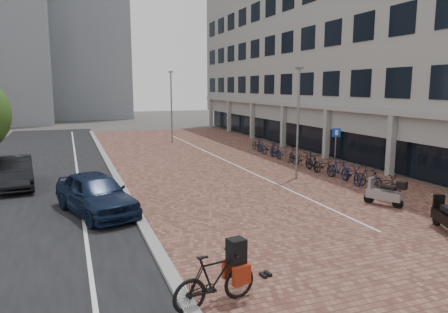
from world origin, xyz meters
TOP-DOWN VIEW (x-y plane):
  - ground at (0.00, 0.00)m, footprint 140.00×140.00m
  - plaza_brick at (2.00, 12.00)m, footprint 14.50×42.00m
  - street_asphalt at (-9.00, 12.00)m, footprint 8.00×50.00m
  - curb at (-5.10, 12.00)m, footprint 0.35×42.00m
  - lane_line at (-7.00, 12.00)m, footprint 0.12×44.00m
  - parking_line at (2.20, 12.00)m, footprint 0.10×30.00m
  - office_building at (12.97, 16.00)m, footprint 8.40×40.00m
  - bg_towers at (-14.34, 48.94)m, footprint 33.00×23.00m
  - car_navy at (-6.50, 2.52)m, footprint 3.26×5.05m
  - car_dark at (-9.87, 8.31)m, footprint 2.03×4.67m
  - hero_bike at (-4.50, -5.49)m, footprint 2.13×0.95m
  - shoes at (-2.82, -4.61)m, footprint 0.39×0.34m
  - scooter_front at (4.51, -0.48)m, footprint 1.22×1.71m
  - scooter_mid at (4.30, -3.65)m, footprint 1.15×1.77m
  - parking_sign at (7.50, 7.11)m, footprint 0.48×0.21m
  - lamp_near at (3.80, 5.26)m, footprint 0.12×0.12m
  - lamp_far at (0.95, 21.29)m, footprint 0.12×0.12m
  - bike_row at (5.79, 7.90)m, footprint 1.14×15.81m

SIDE VIEW (x-z plane):
  - ground at x=0.00m, z-range 0.00..0.00m
  - street_asphalt at x=-9.00m, z-range -0.01..0.02m
  - plaza_brick at x=2.00m, z-range -0.01..0.03m
  - lane_line at x=-7.00m, z-range 0.02..0.02m
  - parking_line at x=2.20m, z-range 0.03..0.04m
  - shoes at x=-2.82m, z-range 0.00..0.09m
  - curb at x=-5.10m, z-range 0.00..0.14m
  - bike_row at x=5.79m, z-range 0.00..1.05m
  - scooter_front at x=4.51m, z-range 0.00..1.14m
  - scooter_mid at x=4.30m, z-range 0.00..1.17m
  - hero_bike at x=-4.50m, z-range -0.08..1.37m
  - car_dark at x=-9.87m, z-range 0.00..1.49m
  - car_navy at x=-6.50m, z-range 0.00..1.60m
  - parking_sign at x=7.50m, z-range 0.40..2.77m
  - lamp_near at x=3.80m, z-range 0.00..5.73m
  - lamp_far at x=0.95m, z-range 0.00..6.03m
  - office_building at x=12.97m, z-range 0.94..15.94m
  - bg_towers at x=-14.34m, z-range -2.04..29.96m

